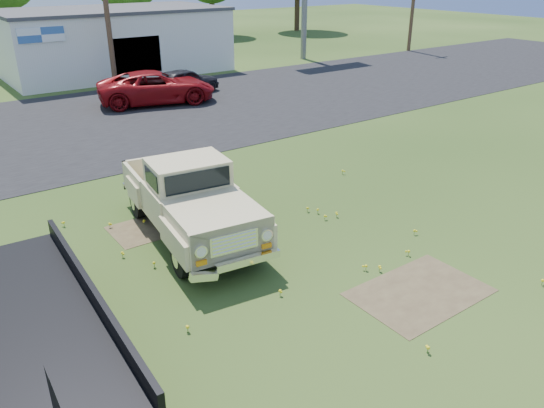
{
  "coord_description": "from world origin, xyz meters",
  "views": [
    {
      "loc": [
        -7.02,
        -9.15,
        6.65
      ],
      "look_at": [
        0.32,
        1.0,
        1.02
      ],
      "focal_mm": 35.0,
      "sensor_mm": 36.0,
      "label": 1
    }
  ],
  "objects_px": {
    "vintage_pickup_truck": "(190,198)",
    "dark_sedan": "(184,81)",
    "flatbed_trailer": "(27,318)",
    "red_pickup": "(157,87)"
  },
  "relations": [
    {
      "from": "vintage_pickup_truck",
      "to": "flatbed_trailer",
      "type": "bearing_deg",
      "value": -141.71
    },
    {
      "from": "vintage_pickup_truck",
      "to": "flatbed_trailer",
      "type": "height_order",
      "value": "vintage_pickup_truck"
    },
    {
      "from": "vintage_pickup_truck",
      "to": "dark_sedan",
      "type": "height_order",
      "value": "vintage_pickup_truck"
    },
    {
      "from": "red_pickup",
      "to": "vintage_pickup_truck",
      "type": "bearing_deg",
      "value": 173.77
    },
    {
      "from": "vintage_pickup_truck",
      "to": "dark_sedan",
      "type": "distance_m",
      "value": 17.49
    },
    {
      "from": "flatbed_trailer",
      "to": "red_pickup",
      "type": "xyz_separation_m",
      "value": [
        10.42,
        17.35,
        -0.15
      ]
    },
    {
      "from": "red_pickup",
      "to": "dark_sedan",
      "type": "bearing_deg",
      "value": -47.65
    },
    {
      "from": "red_pickup",
      "to": "dark_sedan",
      "type": "height_order",
      "value": "red_pickup"
    },
    {
      "from": "vintage_pickup_truck",
      "to": "dark_sedan",
      "type": "xyz_separation_m",
      "value": [
        7.87,
        15.62,
        -0.36
      ]
    },
    {
      "from": "flatbed_trailer",
      "to": "red_pickup",
      "type": "distance_m",
      "value": 20.24
    }
  ]
}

